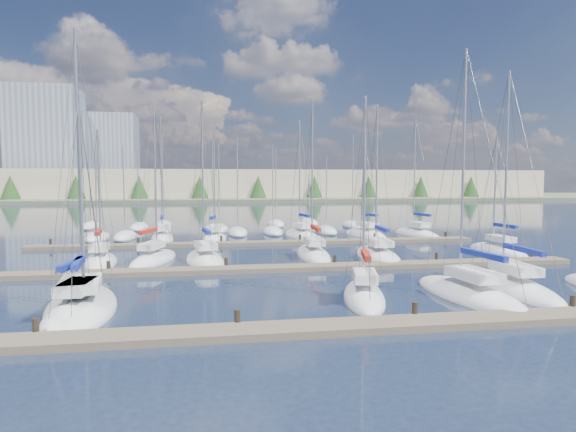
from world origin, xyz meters
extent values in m
plane|color=#202C41|center=(0.00, 60.00, 0.00)|extent=(400.00, 400.00, 0.00)
cube|color=#6B5E4C|center=(0.00, 2.00, 0.15)|extent=(44.00, 1.80, 0.35)
cylinder|color=#2D261C|center=(-12.00, 2.90, 0.30)|extent=(0.26, 0.26, 1.10)
cylinder|color=#2D261C|center=(-4.00, 2.90, 0.30)|extent=(0.26, 0.26, 1.10)
cylinder|color=#2D261C|center=(4.00, 2.90, 0.30)|extent=(0.26, 0.26, 1.10)
cylinder|color=#2D261C|center=(12.00, 2.90, 0.30)|extent=(0.26, 0.26, 1.10)
cube|color=#6B5E4C|center=(0.00, 16.00, 0.15)|extent=(44.00, 1.80, 0.35)
cylinder|color=#2D261C|center=(-12.00, 16.90, 0.30)|extent=(0.26, 0.26, 1.10)
cylinder|color=#2D261C|center=(-4.00, 16.90, 0.30)|extent=(0.26, 0.26, 1.10)
cylinder|color=#2D261C|center=(4.00, 16.90, 0.30)|extent=(0.26, 0.26, 1.10)
cylinder|color=#2D261C|center=(12.00, 16.90, 0.30)|extent=(0.26, 0.26, 1.10)
cylinder|color=#2D261C|center=(20.00, 16.90, 0.30)|extent=(0.26, 0.26, 1.10)
cube|color=#6B5E4C|center=(0.00, 30.00, 0.15)|extent=(44.00, 1.80, 0.35)
cylinder|color=#2D261C|center=(-20.00, 30.90, 0.30)|extent=(0.26, 0.26, 1.10)
cylinder|color=#2D261C|center=(-12.00, 30.90, 0.30)|extent=(0.26, 0.26, 1.10)
cylinder|color=#2D261C|center=(-4.00, 30.90, 0.30)|extent=(0.26, 0.26, 1.10)
cylinder|color=#2D261C|center=(4.00, 30.90, 0.30)|extent=(0.26, 0.26, 1.10)
cylinder|color=#2D261C|center=(12.00, 30.90, 0.30)|extent=(0.26, 0.26, 1.10)
cylinder|color=#2D261C|center=(20.00, 30.90, 0.30)|extent=(0.26, 0.26, 1.10)
ellipsoid|color=white|center=(12.54, 35.57, 0.05)|extent=(4.28, 8.27, 1.60)
cube|color=silver|center=(12.62, 35.19, 1.35)|extent=(2.04, 3.01, 0.50)
cylinder|color=#9EA0A5|center=(12.42, 36.19, 5.94)|extent=(0.14, 0.14, 9.69)
cylinder|color=#9EA0A5|center=(12.75, 34.57, 2.40)|extent=(0.75, 3.26, 0.10)
cube|color=navy|center=(12.75, 34.57, 2.52)|extent=(0.90, 3.04, 0.30)
ellipsoid|color=white|center=(-9.44, 21.07, 0.05)|extent=(4.22, 8.01, 1.60)
cube|color=silver|center=(-9.55, 20.70, 1.35)|extent=(1.90, 2.92, 0.50)
cylinder|color=#9EA0A5|center=(-9.27, 21.66, 6.56)|extent=(0.14, 0.14, 10.91)
cylinder|color=#9EA0A5|center=(-9.72, 20.11, 2.40)|extent=(0.99, 3.14, 0.10)
cube|color=#A01E11|center=(-9.72, 20.11, 2.52)|extent=(1.11, 2.94, 0.30)
ellipsoid|color=white|center=(-4.67, 33.92, 0.05)|extent=(3.55, 6.87, 1.60)
cube|color=silver|center=(-4.73, 33.60, 1.35)|extent=(1.71, 2.49, 0.50)
cylinder|color=#9EA0A5|center=(-4.57, 34.43, 6.45)|extent=(0.14, 0.14, 10.69)
cylinder|color=#9EA0A5|center=(-4.83, 33.08, 2.40)|extent=(0.61, 2.72, 0.10)
cube|color=navy|center=(-4.83, 33.08, 2.52)|extent=(0.76, 2.54, 0.30)
ellipsoid|color=white|center=(18.57, 35.10, 0.05)|extent=(3.52, 9.06, 1.60)
cube|color=black|center=(18.57, 35.10, 0.05)|extent=(1.79, 4.36, 0.12)
cube|color=silver|center=(18.62, 34.66, 1.35)|extent=(1.74, 3.23, 0.50)
cylinder|color=#9EA0A5|center=(18.49, 35.80, 7.36)|extent=(0.14, 0.14, 12.52)
cylinder|color=#9EA0A5|center=(18.69, 33.95, 2.40)|extent=(0.50, 3.70, 0.10)
cube|color=navy|center=(18.69, 33.95, 2.52)|extent=(0.67, 3.43, 0.30)
ellipsoid|color=white|center=(12.08, 7.92, 0.05)|extent=(3.21, 9.63, 1.60)
cube|color=black|center=(12.08, 7.92, 0.05)|extent=(1.65, 4.63, 0.12)
cube|color=silver|center=(12.06, 7.45, 1.35)|extent=(1.65, 3.40, 0.50)
cylinder|color=#9EA0A5|center=(12.13, 8.68, 6.90)|extent=(0.14, 0.14, 11.60)
cylinder|color=#9EA0A5|center=(12.01, 6.69, 2.40)|extent=(0.33, 3.99, 0.10)
cube|color=navy|center=(12.01, 6.69, 2.52)|extent=(0.51, 3.68, 0.30)
ellipsoid|color=white|center=(-13.34, 20.66, 0.05)|extent=(3.05, 6.51, 1.60)
cube|color=black|center=(-13.34, 20.66, 0.05)|extent=(1.56, 3.13, 0.12)
cube|color=silver|center=(-13.31, 20.35, 1.35)|extent=(1.55, 2.33, 0.50)
cylinder|color=#9EA0A5|center=(-13.39, 21.16, 5.66)|extent=(0.14, 0.14, 9.12)
cylinder|color=#9EA0A5|center=(-13.25, 19.85, 2.40)|extent=(0.38, 2.64, 0.10)
cube|color=#A01E11|center=(-13.25, 19.85, 2.52)|extent=(0.56, 2.45, 0.30)
ellipsoid|color=white|center=(19.66, 20.89, 0.05)|extent=(2.62, 7.71, 1.60)
cube|color=silver|center=(19.67, 20.51, 1.35)|extent=(1.39, 2.71, 0.50)
cylinder|color=#9EA0A5|center=(19.64, 21.50, 5.61)|extent=(0.14, 0.14, 9.03)
cylinder|color=#9EA0A5|center=(19.69, 19.90, 2.40)|extent=(0.21, 3.21, 0.10)
cube|color=navy|center=(19.69, 19.90, 2.52)|extent=(0.40, 2.96, 0.30)
ellipsoid|color=white|center=(8.51, 20.25, 0.05)|extent=(3.65, 9.07, 1.60)
cube|color=black|center=(8.51, 20.25, 0.05)|extent=(1.87, 4.36, 0.12)
cube|color=silver|center=(8.47, 19.81, 1.35)|extent=(1.85, 3.23, 0.50)
cylinder|color=#9EA0A5|center=(8.57, 20.95, 6.84)|extent=(0.14, 0.14, 11.48)
cylinder|color=#9EA0A5|center=(8.41, 19.10, 2.40)|extent=(0.42, 3.71, 0.10)
cube|color=navy|center=(8.41, 19.10, 2.52)|extent=(0.59, 3.43, 0.30)
ellipsoid|color=white|center=(-5.52, 20.56, 0.05)|extent=(3.87, 8.22, 1.60)
cube|color=maroon|center=(-5.52, 20.56, 0.05)|extent=(1.97, 3.96, 0.12)
cube|color=silver|center=(-5.46, 20.17, 1.35)|extent=(1.90, 2.96, 0.50)
cylinder|color=#9EA0A5|center=(-5.61, 21.18, 6.84)|extent=(0.14, 0.14, 11.48)
cylinder|color=#9EA0A5|center=(-5.37, 19.54, 2.40)|extent=(0.58, 3.30, 0.10)
cube|color=navy|center=(-5.37, 19.54, 2.52)|extent=(0.74, 3.06, 0.30)
ellipsoid|color=white|center=(2.95, 6.97, 0.05)|extent=(3.67, 7.15, 1.60)
cube|color=maroon|center=(2.95, 6.97, 0.05)|extent=(1.85, 3.45, 0.12)
cube|color=silver|center=(2.87, 6.64, 1.35)|extent=(1.70, 2.60, 0.50)
cylinder|color=#9EA0A5|center=(3.08, 7.51, 5.94)|extent=(0.14, 0.14, 9.68)
cylinder|color=#9EA0A5|center=(2.74, 6.11, 2.40)|extent=(0.77, 2.82, 0.10)
cube|color=#A01E11|center=(2.74, 6.11, 2.52)|extent=(0.91, 2.64, 0.30)
ellipsoid|color=white|center=(-10.18, 35.66, 0.05)|extent=(2.98, 7.84, 1.60)
cube|color=maroon|center=(-10.18, 35.66, 0.05)|extent=(1.52, 3.77, 0.12)
cube|color=silver|center=(-10.15, 35.28, 1.35)|extent=(1.50, 2.79, 0.50)
cylinder|color=#9EA0A5|center=(-10.24, 36.27, 7.13)|extent=(0.14, 0.14, 12.07)
cylinder|color=#9EA0A5|center=(-10.10, 34.67, 2.40)|extent=(0.38, 3.22, 0.10)
cube|color=navy|center=(-10.10, 34.67, 2.52)|extent=(0.56, 2.98, 0.30)
ellipsoid|color=white|center=(3.40, 21.69, 0.05)|extent=(3.00, 9.27, 1.60)
cube|color=silver|center=(3.37, 21.23, 1.35)|extent=(1.54, 3.27, 0.50)
cylinder|color=#9EA0A5|center=(3.44, 22.42, 7.08)|extent=(0.14, 0.14, 11.97)
cylinder|color=#9EA0A5|center=(3.33, 20.50, 2.40)|extent=(0.32, 3.84, 0.10)
cube|color=#A01E11|center=(3.33, 20.50, 2.52)|extent=(0.50, 3.54, 0.30)
ellipsoid|color=white|center=(5.10, 35.87, 0.05)|extent=(3.92, 8.54, 1.60)
cube|color=maroon|center=(5.10, 35.87, 0.05)|extent=(1.99, 4.12, 0.12)
cube|color=silver|center=(5.16, 35.46, 1.35)|extent=(1.92, 3.07, 0.50)
cylinder|color=#9EA0A5|center=(5.00, 36.52, 7.14)|extent=(0.14, 0.14, 12.08)
cylinder|color=#9EA0A5|center=(5.26, 34.81, 2.40)|extent=(0.60, 3.43, 0.10)
cube|color=navy|center=(5.26, 34.81, 2.52)|extent=(0.76, 3.19, 0.30)
ellipsoid|color=white|center=(-11.29, 6.74, 0.05)|extent=(2.94, 7.79, 1.60)
cube|color=black|center=(-11.29, 6.74, 0.05)|extent=(1.50, 3.75, 0.12)
cube|color=silver|center=(-11.32, 6.35, 1.35)|extent=(1.50, 2.76, 0.50)
cylinder|color=#9EA0A5|center=(-11.24, 7.34, 5.56)|extent=(0.14, 0.14, 8.92)
cylinder|color=#9EA0A5|center=(-11.36, 5.75, 2.40)|extent=(0.34, 3.20, 0.10)
cube|color=navy|center=(-11.36, 5.75, 2.52)|extent=(0.52, 2.96, 0.30)
ellipsoid|color=white|center=(-11.37, 7.36, 0.05)|extent=(4.57, 9.15, 1.60)
cube|color=silver|center=(-11.30, 6.93, 1.35)|extent=(2.25, 3.30, 0.50)
cylinder|color=#9EA0A5|center=(-11.47, 8.05, 7.40)|extent=(0.14, 0.14, 12.61)
cylinder|color=#9EA0A5|center=(-11.19, 6.24, 2.40)|extent=(0.66, 3.65, 0.10)
cube|color=navy|center=(-11.19, 6.24, 2.52)|extent=(0.81, 3.39, 0.30)
ellipsoid|color=white|center=(8.67, 6.54, 0.05)|extent=(3.72, 9.22, 1.60)
cube|color=silver|center=(8.72, 6.09, 1.35)|extent=(1.88, 3.28, 0.50)
cylinder|color=#9EA0A5|center=(8.61, 7.25, 7.25)|extent=(0.14, 0.14, 12.31)
cylinder|color=#9EA0A5|center=(8.78, 5.38, 2.40)|extent=(0.45, 3.77, 0.10)
cube|color=navy|center=(8.78, 5.38, 2.52)|extent=(0.62, 3.48, 0.30)
cylinder|color=#9EA0A5|center=(-20.75, 49.89, 6.50)|extent=(0.12, 0.12, 11.20)
ellipsoid|color=white|center=(-20.75, 49.89, 0.25)|extent=(2.20, 6.40, 1.40)
cylinder|color=#9EA0A5|center=(-3.94, 43.45, 5.97)|extent=(0.12, 0.12, 10.14)
ellipsoid|color=white|center=(-3.94, 43.45, 0.25)|extent=(2.20, 6.40, 1.40)
cylinder|color=#9EA0A5|center=(-4.68, 43.24, 6.14)|extent=(0.12, 0.12, 10.49)
ellipsoid|color=white|center=(-4.68, 43.24, 0.25)|extent=(2.20, 6.40, 1.40)
cylinder|color=#9EA0A5|center=(9.07, 50.53, 5.93)|extent=(0.12, 0.12, 10.06)
ellipsoid|color=white|center=(9.07, 50.53, 0.25)|extent=(2.20, 6.40, 1.40)
cylinder|color=#9EA0A5|center=(-14.23, 47.33, 5.60)|extent=(0.12, 0.12, 9.39)
ellipsoid|color=white|center=(-14.23, 47.33, 0.25)|extent=(2.20, 6.40, 1.40)
cylinder|color=#9EA0A5|center=(-16.97, 36.19, 5.83)|extent=(0.12, 0.12, 9.85)
ellipsoid|color=white|center=(-16.97, 36.19, 0.25)|extent=(2.20, 6.40, 1.40)
cylinder|color=#9EA0A5|center=(-14.23, 36.83, 5.55)|extent=(0.12, 0.12, 9.30)
ellipsoid|color=white|center=(-14.23, 36.83, 0.25)|extent=(2.20, 6.40, 1.40)
cylinder|color=#9EA0A5|center=(13.97, 45.41, 6.74)|extent=(0.12, 0.12, 11.68)
ellipsoid|color=white|center=(13.97, 45.41, 0.25)|extent=(2.20, 6.40, 1.40)
cylinder|color=#9EA0A5|center=(2.31, 39.32, 5.78)|extent=(0.12, 0.12, 9.76)
ellipsoid|color=white|center=(2.31, 39.32, 0.25)|extent=(2.20, 6.40, 1.40)
cylinder|color=#9EA0A5|center=(-11.34, 49.91, 6.87)|extent=(0.12, 0.12, 11.95)
ellipsoid|color=white|center=(-11.34, 49.91, 0.25)|extent=(2.20, 6.40, 1.40)
cylinder|color=#9EA0A5|center=(8.76, 39.06, 5.13)|extent=(0.12, 0.12, 8.46)
ellipsoid|color=white|center=(8.76, 39.06, 0.25)|extent=(2.20, 6.40, 1.40)
cylinder|color=#9EA0A5|center=(-10.91, 43.47, 4.96)|extent=(0.12, 0.12, 8.12)
ellipsoid|color=white|center=(-10.91, 43.47, 0.25)|extent=(2.20, 6.40, 1.40)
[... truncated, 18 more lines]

